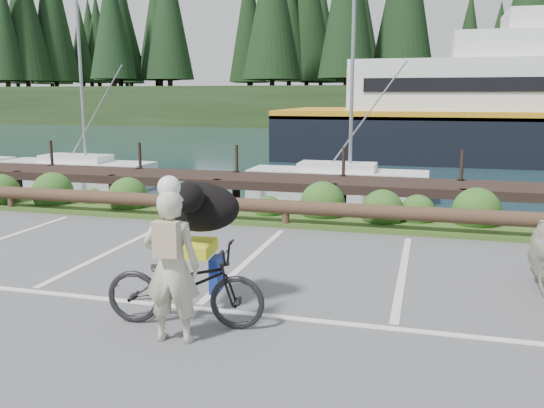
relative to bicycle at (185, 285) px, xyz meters
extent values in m
plane|color=#505053|center=(-0.10, 0.95, -0.52)|extent=(72.00, 72.00, 0.00)
plane|color=#172E37|center=(-0.10, 48.95, -1.72)|extent=(160.00, 160.00, 0.00)
cube|color=#3D5B21|center=(-0.10, 6.25, -0.47)|extent=(34.00, 1.60, 0.10)
imported|color=black|center=(0.00, 0.00, 0.00)|extent=(2.06, 0.92, 1.05)
imported|color=beige|center=(0.05, -0.46, 0.37)|extent=(0.70, 0.50, 1.79)
ellipsoid|color=black|center=(-0.07, 0.63, 0.85)|extent=(0.69, 1.20, 0.66)
camera|label=1|loc=(2.81, -6.22, 2.28)|focal=38.00mm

